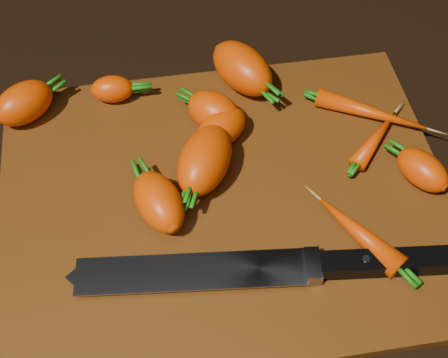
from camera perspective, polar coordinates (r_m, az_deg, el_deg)
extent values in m
cube|color=black|center=(0.71, 0.13, -2.34)|extent=(2.00, 2.00, 0.01)
cube|color=#5F310D|center=(0.70, 0.13, -1.83)|extent=(0.50, 0.40, 0.01)
ellipsoid|color=#EE4305|center=(0.79, -17.83, 6.63)|extent=(0.09, 0.08, 0.05)
ellipsoid|color=#EE4305|center=(0.74, -0.92, 6.17)|extent=(0.08, 0.08, 0.05)
ellipsoid|color=#EE4305|center=(0.79, 1.69, 10.08)|extent=(0.10, 0.11, 0.06)
ellipsoid|color=#EE4305|center=(0.66, -6.00, -2.10)|extent=(0.07, 0.09, 0.05)
ellipsoid|color=#EE4305|center=(0.73, -0.24, 4.68)|extent=(0.08, 0.07, 0.04)
ellipsoid|color=#EE4305|center=(0.79, -10.17, 8.09)|extent=(0.05, 0.04, 0.03)
ellipsoid|color=#EE4305|center=(0.73, 17.70, 0.80)|extent=(0.07, 0.08, 0.04)
ellipsoid|color=#EE4305|center=(0.75, 13.76, 3.67)|extent=(0.08, 0.09, 0.02)
ellipsoid|color=#EE4305|center=(0.78, 13.30, 5.95)|extent=(0.13, 0.09, 0.02)
ellipsoid|color=#EE4305|center=(0.67, 12.23, -4.84)|extent=(0.08, 0.11, 0.03)
ellipsoid|color=#EE4305|center=(0.69, -1.78, 1.76)|extent=(0.09, 0.11, 0.06)
cube|color=gray|center=(0.65, -13.48, -8.73)|extent=(0.24, 0.07, 0.00)
cube|color=gray|center=(0.63, -2.41, -8.45)|extent=(0.02, 0.04, 0.02)
cube|color=black|center=(0.64, 4.24, -8.13)|extent=(0.13, 0.04, 0.02)
cylinder|color=#B2B2B7|center=(0.63, 2.46, -7.82)|extent=(0.01, 0.01, 0.00)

